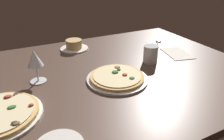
{
  "coord_description": "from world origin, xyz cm",
  "views": [
    {
      "loc": [
        -40.08,
        -86.12,
        52.4
      ],
      "look_at": [
        0.27,
        -4.93,
        7.0
      ],
      "focal_mm": 33.69,
      "sensor_mm": 36.0,
      "label": 1
    }
  ],
  "objects_px": {
    "wine_glass_far": "(35,60)",
    "pizza_main": "(117,77)",
    "spoon": "(158,42)",
    "ramekin_on_saucer": "(74,45)",
    "pizza_side": "(0,115)",
    "paper_menu": "(177,53)",
    "water_glass": "(150,55)"
  },
  "relations": [
    {
      "from": "wine_glass_far",
      "to": "spoon",
      "type": "xyz_separation_m",
      "value": [
        0.84,
        0.2,
        -0.1
      ]
    },
    {
      "from": "pizza_main",
      "to": "water_glass",
      "type": "distance_m",
      "value": 0.28
    },
    {
      "from": "pizza_main",
      "to": "pizza_side",
      "type": "height_order",
      "value": "same"
    },
    {
      "from": "wine_glass_far",
      "to": "spoon",
      "type": "relative_size",
      "value": 1.88
    },
    {
      "from": "paper_menu",
      "to": "spoon",
      "type": "xyz_separation_m",
      "value": [
        0.02,
        0.22,
        0.0
      ]
    },
    {
      "from": "pizza_main",
      "to": "spoon",
      "type": "distance_m",
      "value": 0.61
    },
    {
      "from": "water_glass",
      "to": "spoon",
      "type": "distance_m",
      "value": 0.35
    },
    {
      "from": "paper_menu",
      "to": "water_glass",
      "type": "bearing_deg",
      "value": -161.23
    },
    {
      "from": "water_glass",
      "to": "ramekin_on_saucer",
      "type": "bearing_deg",
      "value": 130.09
    },
    {
      "from": "water_glass",
      "to": "spoon",
      "type": "relative_size",
      "value": 1.15
    },
    {
      "from": "pizza_side",
      "to": "paper_menu",
      "type": "xyz_separation_m",
      "value": [
        0.98,
        0.18,
        -0.01
      ]
    },
    {
      "from": "pizza_main",
      "to": "ramekin_on_saucer",
      "type": "bearing_deg",
      "value": 97.06
    },
    {
      "from": "ramekin_on_saucer",
      "to": "wine_glass_far",
      "type": "relative_size",
      "value": 1.14
    },
    {
      "from": "wine_glass_far",
      "to": "spoon",
      "type": "bearing_deg",
      "value": 13.1
    },
    {
      "from": "paper_menu",
      "to": "spoon",
      "type": "distance_m",
      "value": 0.22
    },
    {
      "from": "ramekin_on_saucer",
      "to": "spoon",
      "type": "distance_m",
      "value": 0.58
    },
    {
      "from": "ramekin_on_saucer",
      "to": "water_glass",
      "type": "distance_m",
      "value": 0.49
    },
    {
      "from": "wine_glass_far",
      "to": "pizza_main",
      "type": "bearing_deg",
      "value": -24.06
    },
    {
      "from": "water_glass",
      "to": "spoon",
      "type": "xyz_separation_m",
      "value": [
        0.25,
        0.24,
        -0.04
      ]
    },
    {
      "from": "spoon",
      "to": "paper_menu",
      "type": "bearing_deg",
      "value": -96.48
    },
    {
      "from": "pizza_main",
      "to": "pizza_side",
      "type": "xyz_separation_m",
      "value": [
        -0.5,
        -0.06,
        0.0
      ]
    },
    {
      "from": "pizza_side",
      "to": "spoon",
      "type": "height_order",
      "value": "pizza_side"
    },
    {
      "from": "pizza_side",
      "to": "spoon",
      "type": "relative_size",
      "value": 3.56
    },
    {
      "from": "pizza_side",
      "to": "paper_menu",
      "type": "bearing_deg",
      "value": 10.71
    },
    {
      "from": "pizza_main",
      "to": "ramekin_on_saucer",
      "type": "height_order",
      "value": "ramekin_on_saucer"
    },
    {
      "from": "ramekin_on_saucer",
      "to": "spoon",
      "type": "height_order",
      "value": "ramekin_on_saucer"
    },
    {
      "from": "wine_glass_far",
      "to": "spoon",
      "type": "distance_m",
      "value": 0.87
    },
    {
      "from": "spoon",
      "to": "water_glass",
      "type": "bearing_deg",
      "value": -135.53
    },
    {
      "from": "ramekin_on_saucer",
      "to": "water_glass",
      "type": "relative_size",
      "value": 1.86
    },
    {
      "from": "spoon",
      "to": "ramekin_on_saucer",
      "type": "bearing_deg",
      "value": 166.5
    },
    {
      "from": "pizza_main",
      "to": "water_glass",
      "type": "bearing_deg",
      "value": 21.74
    },
    {
      "from": "ramekin_on_saucer",
      "to": "spoon",
      "type": "relative_size",
      "value": 2.15
    }
  ]
}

